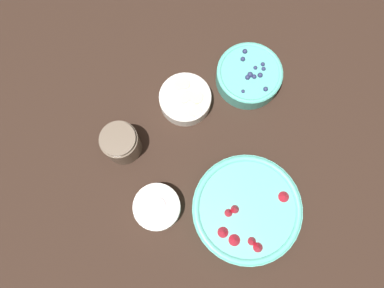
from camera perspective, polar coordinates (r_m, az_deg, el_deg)
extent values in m
plane|color=black|center=(0.97, 5.33, -7.05)|extent=(4.00, 4.00, 0.00)
cylinder|color=#56B7A8|center=(0.94, 8.16, -9.89)|extent=(0.26, 0.26, 0.07)
torus|color=#56B7A8|center=(0.91, 8.41, -9.76)|extent=(0.26, 0.26, 0.02)
cylinder|color=#B21928|center=(0.92, 8.32, -9.81)|extent=(0.21, 0.21, 0.02)
cone|color=#B21928|center=(0.92, 13.87, -7.77)|extent=(0.05, 0.05, 0.02)
cone|color=#B21928|center=(0.90, 6.62, -9.81)|extent=(0.03, 0.03, 0.03)
cone|color=#B21928|center=(0.90, 5.62, -10.38)|extent=(0.03, 0.03, 0.02)
cone|color=#B21928|center=(0.90, 6.52, -14.35)|extent=(0.05, 0.05, 0.02)
cone|color=#B21928|center=(0.90, 10.27, -15.18)|extent=(0.03, 0.03, 0.03)
cone|color=#B21928|center=(0.89, 4.79, -13.25)|extent=(0.04, 0.04, 0.03)
cone|color=#B21928|center=(0.90, 9.18, -14.42)|extent=(0.03, 0.03, 0.03)
cylinder|color=#56B7A8|center=(1.04, 8.62, 10.19)|extent=(0.18, 0.18, 0.05)
torus|color=#56B7A8|center=(1.02, 8.80, 10.69)|extent=(0.18, 0.18, 0.01)
cylinder|color=navy|center=(1.03, 8.74, 10.51)|extent=(0.14, 0.14, 0.01)
sphere|color=navy|center=(1.03, 7.75, 12.70)|extent=(0.01, 0.01, 0.01)
sphere|color=navy|center=(1.03, 9.63, 11.37)|extent=(0.01, 0.01, 0.01)
sphere|color=navy|center=(0.99, 7.78, 7.95)|extent=(0.01, 0.01, 0.01)
sphere|color=navy|center=(1.01, 8.47, 10.00)|extent=(0.01, 0.01, 0.01)
sphere|color=navy|center=(1.03, 10.85, 11.17)|extent=(0.01, 0.01, 0.01)
sphere|color=navy|center=(1.01, 9.41, 10.03)|extent=(0.01, 0.01, 0.01)
sphere|color=navy|center=(1.01, 8.85, 10.40)|extent=(0.02, 0.02, 0.02)
sphere|color=navy|center=(1.02, 10.34, 10.28)|extent=(0.01, 0.01, 0.01)
sphere|color=navy|center=(1.04, 8.06, 13.79)|extent=(0.01, 0.01, 0.01)
sphere|color=navy|center=(1.01, 11.16, 8.21)|extent=(0.01, 0.01, 0.01)
sphere|color=navy|center=(1.03, 10.73, 11.85)|extent=(0.01, 0.01, 0.01)
sphere|color=navy|center=(1.01, 9.45, 10.07)|extent=(0.01, 0.01, 0.01)
cylinder|color=white|center=(1.01, -1.09, 6.75)|extent=(0.14, 0.14, 0.04)
torus|color=white|center=(0.99, -1.11, 7.14)|extent=(0.14, 0.14, 0.01)
cylinder|color=beige|center=(1.00, -1.10, 7.01)|extent=(0.11, 0.11, 0.01)
cylinder|color=beige|center=(0.98, -1.22, 6.86)|extent=(0.03, 0.03, 0.01)
cylinder|color=beige|center=(0.99, 0.74, 7.00)|extent=(0.03, 0.03, 0.01)
cylinder|color=beige|center=(0.99, -0.60, 7.34)|extent=(0.03, 0.03, 0.01)
cylinder|color=beige|center=(0.97, 0.59, 5.15)|extent=(0.03, 0.03, 0.01)
cylinder|color=beige|center=(1.00, -1.95, 8.99)|extent=(0.03, 0.03, 0.00)
cylinder|color=beige|center=(1.00, -1.21, 9.17)|extent=(0.03, 0.03, 0.01)
cylinder|color=beige|center=(0.99, 0.99, 7.32)|extent=(0.03, 0.03, 0.01)
cylinder|color=beige|center=(0.97, -0.32, 4.59)|extent=(0.03, 0.03, 0.01)
cylinder|color=beige|center=(0.99, 0.18, 6.98)|extent=(0.03, 0.03, 0.00)
cylinder|color=white|center=(0.95, -5.31, -9.60)|extent=(0.12, 0.12, 0.05)
torus|color=white|center=(0.92, -5.44, -9.49)|extent=(0.12, 0.12, 0.01)
cylinder|color=silver|center=(0.93, -5.40, -9.53)|extent=(0.09, 0.09, 0.01)
ellipsoid|color=silver|center=(0.92, -5.44, -9.49)|extent=(0.05, 0.05, 0.02)
cylinder|color=brown|center=(0.97, -10.73, 0.10)|extent=(0.10, 0.10, 0.08)
cylinder|color=#512D1E|center=(0.97, -10.66, 0.01)|extent=(0.08, 0.08, 0.06)
cylinder|color=brown|center=(0.92, -11.25, 0.80)|extent=(0.09, 0.09, 0.01)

